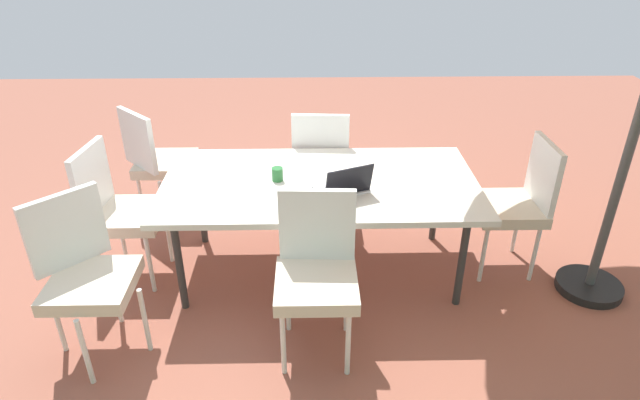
% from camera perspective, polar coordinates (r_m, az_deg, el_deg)
% --- Properties ---
extents(ground_plane, '(10.00, 10.00, 0.02)m').
position_cam_1_polar(ground_plane, '(4.02, 0.00, -7.41)').
color(ground_plane, '#935442').
extents(dining_table, '(2.11, 1.10, 0.73)m').
position_cam_1_polar(dining_table, '(3.66, 0.00, 1.38)').
color(dining_table, silver).
rests_on(dining_table, ground_plane).
extents(chair_southeast, '(0.59, 0.59, 0.98)m').
position_cam_1_polar(chair_southeast, '(4.58, -16.65, 4.18)').
color(chair_southeast, beige).
rests_on(chair_southeast, ground_plane).
extents(chair_west, '(0.46, 0.46, 0.98)m').
position_cam_1_polar(chair_west, '(4.01, 20.02, -0.00)').
color(chair_west, beige).
rests_on(chair_west, ground_plane).
extents(chair_north, '(0.46, 0.47, 0.98)m').
position_cam_1_polar(chair_north, '(3.08, -0.37, -7.26)').
color(chair_north, beige).
rests_on(chair_north, ground_plane).
extents(chair_south, '(0.46, 0.47, 0.98)m').
position_cam_1_polar(chair_south, '(4.39, 0.13, 4.37)').
color(chair_south, beige).
rests_on(chair_south, ground_plane).
extents(chair_east, '(0.49, 0.48, 0.98)m').
position_cam_1_polar(chair_east, '(3.93, -20.45, -0.69)').
color(chair_east, beige).
rests_on(chair_east, ground_plane).
extents(chair_northeast, '(0.59, 0.59, 0.98)m').
position_cam_1_polar(chair_northeast, '(3.34, -23.49, -6.82)').
color(chair_northeast, beige).
rests_on(chair_northeast, ground_plane).
extents(laptop, '(0.39, 0.35, 0.21)m').
position_cam_1_polar(laptop, '(3.47, 2.53, 1.43)').
color(laptop, '#B7B7BC').
rests_on(laptop, dining_table).
extents(cup, '(0.08, 0.08, 0.09)m').
position_cam_1_polar(cup, '(3.64, -4.51, 2.72)').
color(cup, '#286B33').
rests_on(cup, dining_table).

